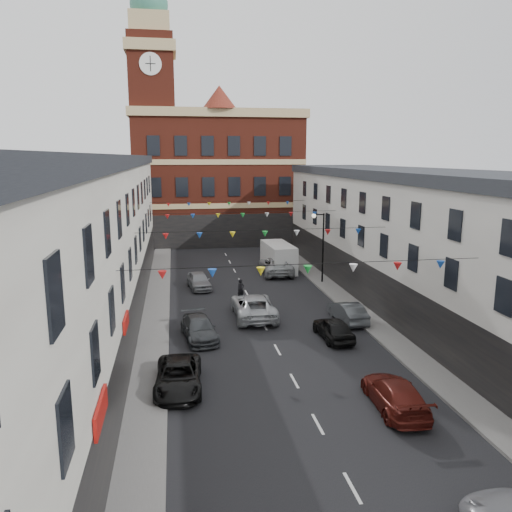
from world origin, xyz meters
TOP-DOWN VIEW (x-y plane):
  - ground at (0.00, 0.00)m, footprint 160.00×160.00m
  - pavement_left at (-6.90, 2.00)m, footprint 1.80×64.00m
  - pavement_right at (6.90, 2.00)m, footprint 1.80×64.00m
  - terrace_left at (-11.78, 1.00)m, footprint 8.40×56.00m
  - terrace_right at (11.78, 1.00)m, footprint 8.40×56.00m
  - civic_building at (0.00, 37.95)m, footprint 20.60×13.30m
  - clock_tower at (-7.50, 35.00)m, footprint 5.60×5.60m
  - distant_hill at (-4.00, 62.00)m, footprint 40.00×14.00m
  - street_lamp at (6.55, 14.00)m, footprint 1.10×0.36m
  - car_left_c at (-5.50, -3.97)m, footprint 2.30×4.65m
  - car_left_d at (-4.21, 2.48)m, footprint 2.33×4.59m
  - car_left_e at (-3.64, 13.98)m, footprint 2.11×4.16m
  - car_right_c at (3.60, -7.28)m, footprint 2.12×4.67m
  - car_right_d at (3.60, 1.11)m, footprint 1.75×3.95m
  - car_right_e at (5.50, 4.04)m, footprint 1.66×4.09m
  - car_right_f at (3.60, 18.06)m, footprint 2.82×5.77m
  - moving_car at (-0.41, 5.92)m, footprint 2.70×5.74m
  - white_van at (4.14, 19.54)m, footprint 2.51×5.85m
  - pedestrian at (-0.69, 10.25)m, footprint 0.67×0.56m

SIDE VIEW (x-z plane):
  - ground at x=0.00m, z-range 0.00..0.00m
  - pavement_left at x=-6.90m, z-range 0.00..0.15m
  - pavement_right at x=6.90m, z-range 0.00..0.15m
  - car_left_c at x=-5.50m, z-range 0.00..1.27m
  - car_left_d at x=-4.21m, z-range 0.00..1.28m
  - car_right_e at x=5.50m, z-range 0.00..1.32m
  - car_right_d at x=3.60m, z-range 0.00..1.32m
  - car_right_c at x=3.60m, z-range 0.00..1.33m
  - car_left_e at x=-3.64m, z-range 0.00..1.36m
  - pedestrian at x=-0.69m, z-range 0.00..1.56m
  - car_right_f at x=3.60m, z-range 0.00..1.58m
  - moving_car at x=-0.41m, z-range 0.00..1.59m
  - white_van at x=4.14m, z-range 0.00..2.54m
  - street_lamp at x=6.55m, z-range 0.90..6.90m
  - terrace_right at x=11.78m, z-range 0.00..9.70m
  - distant_hill at x=-4.00m, z-range 0.00..10.00m
  - terrace_left at x=-11.78m, z-range 0.00..10.70m
  - civic_building at x=0.00m, z-range -1.11..17.39m
  - clock_tower at x=-7.50m, z-range -0.07..29.93m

